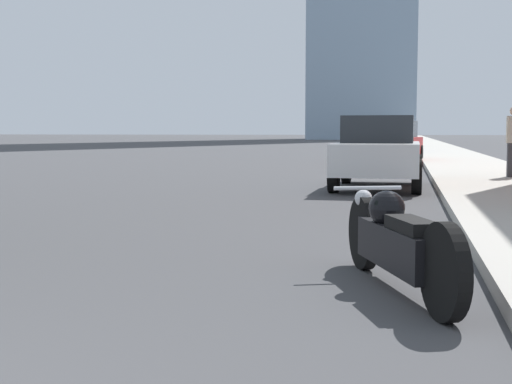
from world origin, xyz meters
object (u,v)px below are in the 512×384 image
object	(u,v)px
motorcycle	(396,241)
parked_car_black	(399,136)
parked_car_red	(395,142)
parked_car_blue	(395,138)
parked_car_white	(379,151)

from	to	relation	value
motorcycle	parked_car_black	world-z (taller)	parked_car_black
motorcycle	parked_car_red	world-z (taller)	parked_car_red
parked_car_red	parked_car_blue	bearing A→B (deg)	96.70
parked_car_red	parked_car_blue	size ratio (longest dim) A/B	0.98
parked_car_red	motorcycle	bearing A→B (deg)	-83.38
parked_car_red	parked_car_black	bearing A→B (deg)	95.90
parked_car_blue	parked_car_black	distance (m)	11.69
parked_car_white	parked_car_red	bearing A→B (deg)	89.96
parked_car_white	parked_car_blue	xyz separation A→B (m)	(0.04, 24.17, 0.03)
parked_car_white	parked_car_black	bearing A→B (deg)	90.62
parked_car_white	parked_car_blue	bearing A→B (deg)	90.85
parked_car_red	parked_car_blue	world-z (taller)	parked_car_blue
parked_car_white	parked_car_black	distance (m)	35.86
parked_car_black	parked_car_blue	bearing A→B (deg)	-94.84
parked_car_red	parked_car_black	size ratio (longest dim) A/B	0.99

